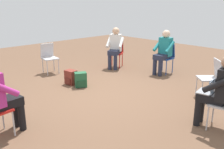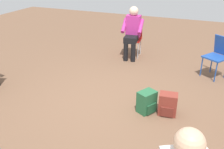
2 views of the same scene
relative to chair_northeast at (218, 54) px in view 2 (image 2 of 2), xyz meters
The scene contains 6 objects.
ground_plane 2.61m from the chair_northeast, 130.28° to the right, with size 14.46×14.46×0.00m, color brown.
chair_northeast is the anchor object (origin of this frame).
chair_north 2.05m from the chair_northeast, 164.54° to the left, with size 0.44×0.48×0.85m.
person_in_magenta 2.01m from the chair_northeast, 168.99° to the left, with size 0.53×0.55×1.24m.
backpack_near_laptop_user 1.94m from the chair_northeast, 110.02° to the right, with size 0.30×0.27×0.36m.
backpack_by_empty_chair 2.12m from the chair_northeast, 117.93° to the right, with size 0.31×0.34×0.36m.
Camera 2 is at (1.45, -3.28, 2.27)m, focal length 40.00 mm.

